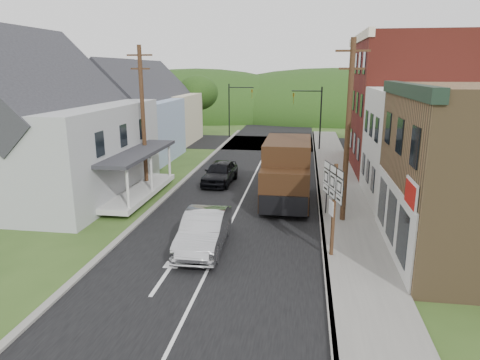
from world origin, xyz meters
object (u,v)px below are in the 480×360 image
at_px(delivery_van, 287,172).
at_px(route_sign_cluster, 333,197).
at_px(silver_sedan, 204,231).
at_px(dark_sedan, 220,173).
at_px(warning_sign, 327,182).

height_order(delivery_van, route_sign_cluster, route_sign_cluster).
relative_size(silver_sedan, dark_sedan, 1.10).
bearing_deg(silver_sedan, delivery_van, 64.26).
height_order(silver_sedan, delivery_van, delivery_van).
distance_m(silver_sedan, warning_sign, 7.54).
relative_size(delivery_van, warning_sign, 2.39).
bearing_deg(warning_sign, route_sign_cluster, -97.82).
height_order(dark_sedan, warning_sign, warning_sign).
xyz_separation_m(silver_sedan, warning_sign, (5.37, 5.18, 1.06)).
xyz_separation_m(silver_sedan, dark_sedan, (-1.44, 10.84, -0.05)).
height_order(silver_sedan, route_sign_cluster, route_sign_cluster).
height_order(route_sign_cluster, warning_sign, route_sign_cluster).
xyz_separation_m(dark_sedan, warning_sign, (6.82, -5.65, 1.11)).
relative_size(dark_sedan, delivery_van, 0.70).
bearing_deg(dark_sedan, warning_sign, -36.44).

